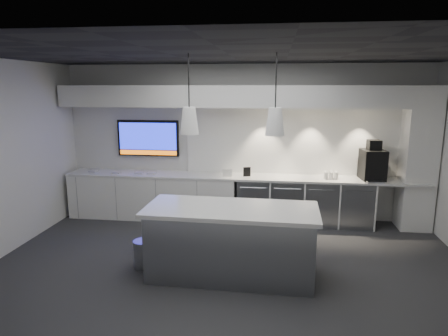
# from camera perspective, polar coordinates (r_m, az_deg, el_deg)

# --- Properties ---
(floor) EXTENTS (7.00, 7.00, 0.00)m
(floor) POSITION_cam_1_polar(r_m,az_deg,el_deg) (5.90, 0.45, -14.44)
(floor) COLOR #2D2D2F
(floor) RESTS_ON ground
(ceiling) EXTENTS (7.00, 7.00, 0.00)m
(ceiling) POSITION_cam_1_polar(r_m,az_deg,el_deg) (5.31, 0.50, 16.03)
(ceiling) COLOR black
(ceiling) RESTS_ON wall_back
(wall_back) EXTENTS (7.00, 0.00, 7.00)m
(wall_back) POSITION_cam_1_polar(r_m,az_deg,el_deg) (7.86, 2.68, 3.68)
(wall_back) COLOR silver
(wall_back) RESTS_ON floor
(wall_front) EXTENTS (7.00, 0.00, 7.00)m
(wall_front) POSITION_cam_1_polar(r_m,az_deg,el_deg) (3.04, -5.32, -9.65)
(wall_front) COLOR silver
(wall_front) RESTS_ON floor
(back_counter) EXTENTS (6.80, 0.65, 0.04)m
(back_counter) POSITION_cam_1_polar(r_m,az_deg,el_deg) (7.65, 2.43, -1.27)
(back_counter) COLOR silver
(back_counter) RESTS_ON left_base_cabinets
(left_base_cabinets) EXTENTS (3.30, 0.63, 0.86)m
(left_base_cabinets) POSITION_cam_1_polar(r_m,az_deg,el_deg) (8.10, -10.05, -3.99)
(left_base_cabinets) COLOR white
(left_base_cabinets) RESTS_ON floor
(fridge_unit_a) EXTENTS (0.60, 0.61, 0.85)m
(fridge_unit_a) POSITION_cam_1_polar(r_m,az_deg,el_deg) (7.75, 4.25, -4.59)
(fridge_unit_a) COLOR gray
(fridge_unit_a) RESTS_ON floor
(fridge_unit_b) EXTENTS (0.60, 0.61, 0.85)m
(fridge_unit_b) POSITION_cam_1_polar(r_m,az_deg,el_deg) (7.75, 8.92, -4.72)
(fridge_unit_b) COLOR gray
(fridge_unit_b) RESTS_ON floor
(fridge_unit_c) EXTENTS (0.60, 0.61, 0.85)m
(fridge_unit_c) POSITION_cam_1_polar(r_m,az_deg,el_deg) (7.79, 13.57, -4.82)
(fridge_unit_c) COLOR gray
(fridge_unit_c) RESTS_ON floor
(fridge_unit_d) EXTENTS (0.60, 0.61, 0.85)m
(fridge_unit_d) POSITION_cam_1_polar(r_m,az_deg,el_deg) (7.89, 18.14, -4.88)
(fridge_unit_d) COLOR gray
(fridge_unit_d) RESTS_ON floor
(backsplash) EXTENTS (4.60, 0.03, 1.30)m
(backsplash) POSITION_cam_1_polar(r_m,az_deg,el_deg) (7.83, 11.48, 3.79)
(backsplash) COLOR white
(backsplash) RESTS_ON wall_back
(soffit) EXTENTS (6.90, 0.60, 0.40)m
(soffit) POSITION_cam_1_polar(r_m,az_deg,el_deg) (7.48, 2.55, 10.19)
(soffit) COLOR white
(soffit) RESTS_ON wall_back
(column) EXTENTS (0.55, 0.55, 2.60)m
(column) POSITION_cam_1_polar(r_m,az_deg,el_deg) (7.99, 26.00, 1.17)
(column) COLOR white
(column) RESTS_ON floor
(wall_tv) EXTENTS (1.25, 0.07, 0.72)m
(wall_tv) POSITION_cam_1_polar(r_m,az_deg,el_deg) (8.18, -10.77, 4.22)
(wall_tv) COLOR black
(wall_tv) RESTS_ON wall_back
(island) EXTENTS (2.35, 1.06, 0.99)m
(island) POSITION_cam_1_polar(r_m,az_deg,el_deg) (5.56, 1.03, -10.49)
(island) COLOR gray
(island) RESTS_ON floor
(bin) EXTENTS (0.30, 0.30, 0.40)m
(bin) POSITION_cam_1_polar(r_m,az_deg,el_deg) (6.04, -11.43, -11.94)
(bin) COLOR gray
(bin) RESTS_ON floor
(coffee_machine) EXTENTS (0.44, 0.60, 0.73)m
(coffee_machine) POSITION_cam_1_polar(r_m,az_deg,el_deg) (7.79, 20.48, 0.63)
(coffee_machine) COLOR black
(coffee_machine) RESTS_ON back_counter
(sign_black) EXTENTS (0.14, 0.06, 0.18)m
(sign_black) POSITION_cam_1_polar(r_m,az_deg,el_deg) (7.58, 3.29, -0.55)
(sign_black) COLOR black
(sign_black) RESTS_ON back_counter
(sign_white) EXTENTS (0.18, 0.06, 0.14)m
(sign_white) POSITION_cam_1_polar(r_m,az_deg,el_deg) (7.56, 0.47, -0.72)
(sign_white) COLOR silver
(sign_white) RESTS_ON back_counter
(cup_cluster) EXTENTS (0.25, 0.16, 0.14)m
(cup_cluster) POSITION_cam_1_polar(r_m,az_deg,el_deg) (7.64, 15.03, -1.01)
(cup_cluster) COLOR silver
(cup_cluster) RESTS_ON back_counter
(tray_a) EXTENTS (0.18, 0.18, 0.02)m
(tray_a) POSITION_cam_1_polar(r_m,az_deg,el_deg) (8.42, -18.16, -0.41)
(tray_a) COLOR #B6B6B6
(tray_a) RESTS_ON back_counter
(tray_b) EXTENTS (0.19, 0.19, 0.02)m
(tray_b) POSITION_cam_1_polar(r_m,az_deg,el_deg) (8.14, -15.18, -0.65)
(tray_b) COLOR #B6B6B6
(tray_b) RESTS_ON back_counter
(tray_c) EXTENTS (0.17, 0.17, 0.02)m
(tray_c) POSITION_cam_1_polar(r_m,az_deg,el_deg) (8.03, -12.05, -0.66)
(tray_c) COLOR #B6B6B6
(tray_c) RESTS_ON back_counter
(tray_d) EXTENTS (0.17, 0.17, 0.02)m
(tray_d) POSITION_cam_1_polar(r_m,az_deg,el_deg) (7.95, -10.31, -0.71)
(tray_d) COLOR #B6B6B6
(tray_d) RESTS_ON back_counter
(pendant_left) EXTENTS (0.25, 0.25, 1.05)m
(pendant_left) POSITION_cam_1_polar(r_m,az_deg,el_deg) (5.26, -4.97, 6.80)
(pendant_left) COLOR white
(pendant_left) RESTS_ON ceiling
(pendant_right) EXTENTS (0.25, 0.25, 1.05)m
(pendant_right) POSITION_cam_1_polar(r_m,az_deg,el_deg) (5.14, 7.29, 6.64)
(pendant_right) COLOR white
(pendant_right) RESTS_ON ceiling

